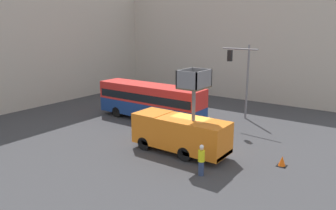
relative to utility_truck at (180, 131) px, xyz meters
The scene contains 8 objects.
ground_plane 1.96m from the utility_truck, 20.13° to the right, with size 120.00×120.00×0.00m, color #38383A.
building_backdrop_side 24.02m from the utility_truck, 14.79° to the left, with size 10.00×28.00×12.68m.
utility_truck is the anchor object (origin of this frame).
city_bus 8.24m from the utility_truck, 52.21° to the left, with size 2.44×10.34×3.24m.
traffic_light_pole 9.91m from the utility_truck, ahead, with size 3.51×3.26×6.73m.
road_worker_near_truck 3.62m from the utility_truck, 127.05° to the right, with size 0.38×0.38×1.85m.
road_worker_directing 2.78m from the utility_truck, ahead, with size 0.38×0.38×1.79m.
traffic_cone_near_truck 6.62m from the utility_truck, 73.97° to the right, with size 0.57×0.57×0.65m.
Camera 1 is at (-18.52, -10.91, 8.36)m, focal length 35.00 mm.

